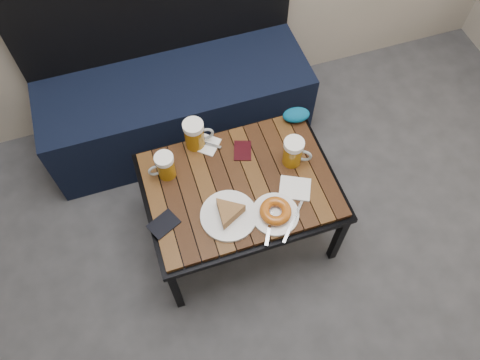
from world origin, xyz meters
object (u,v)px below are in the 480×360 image
object	(u,v)px
bench	(176,99)
cafe_table	(240,188)
plate_pie	(229,214)
knit_pouch	(296,115)
passport_navy	(164,224)
beer_mug_left	(165,166)
plate_bagel	(275,213)
passport_burgundy	(243,151)
beer_mug_right	(293,152)
beer_mug_centre	(195,134)

from	to	relation	value
bench	cafe_table	bearing A→B (deg)	-79.72
plate_pie	knit_pouch	size ratio (longest dim) A/B	1.85
passport_navy	bench	bearing A→B (deg)	138.52
beer_mug_left	plate_bagel	size ratio (longest dim) A/B	0.56
passport_burgundy	plate_pie	bearing A→B (deg)	-99.35
beer_mug_right	plate_bagel	xyz separation A→B (m)	(-0.16, -0.23, -0.05)
beer_mug_left	plate_pie	distance (m)	0.35
cafe_table	knit_pouch	size ratio (longest dim) A/B	6.55
plate_bagel	passport_navy	bearing A→B (deg)	167.10
beer_mug_centre	beer_mug_left	bearing A→B (deg)	-141.48
beer_mug_centre	passport_navy	size ratio (longest dim) A/B	1.24
bench	plate_pie	bearing A→B (deg)	-87.60
beer_mug_centre	plate_pie	distance (m)	0.40
knit_pouch	cafe_table	bearing A→B (deg)	-144.76
beer_mug_right	knit_pouch	world-z (taller)	beer_mug_right
beer_mug_left	knit_pouch	distance (m)	0.66
beer_mug_centre	knit_pouch	bearing A→B (deg)	2.91
plate_bagel	plate_pie	bearing A→B (deg)	163.73
beer_mug_right	passport_burgundy	bearing A→B (deg)	178.20
beer_mug_centre	beer_mug_right	bearing A→B (deg)	-26.77
bench	beer_mug_centre	world-z (taller)	bench
beer_mug_left	beer_mug_right	world-z (taller)	beer_mug_right
cafe_table	plate_pie	world-z (taller)	plate_pie
beer_mug_right	knit_pouch	size ratio (longest dim) A/B	1.11
beer_mug_centre	passport_burgundy	world-z (taller)	beer_mug_centre
plate_bagel	knit_pouch	xyz separation A→B (m)	(0.27, 0.45, 0.01)
beer_mug_centre	beer_mug_right	xyz separation A→B (m)	(0.38, -0.22, -0.00)
cafe_table	passport_burgundy	distance (m)	0.18
cafe_table	beer_mug_right	bearing A→B (deg)	8.19
passport_navy	plate_bagel	bearing A→B (deg)	51.47
plate_bagel	cafe_table	bearing A→B (deg)	115.42
passport_navy	plate_pie	bearing A→B (deg)	53.89
cafe_table	beer_mug_centre	bearing A→B (deg)	115.73
beer_mug_centre	passport_navy	xyz separation A→B (m)	(-0.23, -0.35, -0.07)
beer_mug_right	beer_mug_centre	bearing A→B (deg)	-179.92
cafe_table	plate_pie	distance (m)	0.18
bench	passport_navy	xyz separation A→B (m)	(-0.23, -0.81, 0.20)
plate_pie	bench	bearing A→B (deg)	92.40
knit_pouch	beer_mug_left	bearing A→B (deg)	-170.43
plate_pie	knit_pouch	xyz separation A→B (m)	(0.45, 0.39, 0.00)
beer_mug_right	passport_navy	size ratio (longest dim) A/B	1.19
beer_mug_centre	plate_bagel	distance (m)	0.50
cafe_table	bench	bearing A→B (deg)	100.28
passport_burgundy	plate_bagel	bearing A→B (deg)	-66.65
cafe_table	passport_burgundy	world-z (taller)	passport_burgundy
passport_burgundy	knit_pouch	xyz separation A→B (m)	(0.30, 0.10, 0.03)
cafe_table	beer_mug_centre	world-z (taller)	beer_mug_centre
plate_bagel	knit_pouch	bearing A→B (deg)	58.90
beer_mug_right	passport_navy	world-z (taller)	beer_mug_right
cafe_table	plate_bagel	world-z (taller)	plate_bagel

